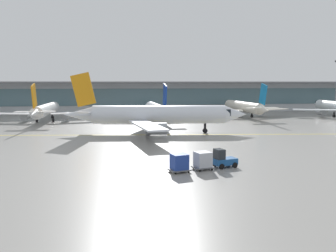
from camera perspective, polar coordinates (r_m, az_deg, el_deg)
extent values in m
plane|color=gray|center=(33.75, -3.95, -9.08)|extent=(400.00, 400.00, 0.00)
cube|color=yellow|center=(63.27, -1.21, -1.42)|extent=(109.26, 13.49, 0.01)
cube|color=#B2B7BC|center=(111.54, -7.15, 4.55)|extent=(189.74, 8.00, 9.00)
cube|color=slate|center=(107.45, -7.10, 4.69)|extent=(182.15, 0.16, 5.04)
cube|color=slate|center=(109.94, -7.17, 7.01)|extent=(197.33, 11.00, 0.60)
cylinder|color=white|center=(89.47, -19.17, 2.52)|extent=(3.05, 19.94, 2.76)
cone|color=white|center=(100.84, -17.85, 3.05)|extent=(2.67, 3.35, 2.63)
cube|color=black|center=(98.65, -18.09, 3.16)|extent=(2.19, 2.52, 0.97)
cone|color=white|center=(77.63, -20.95, 1.80)|extent=(2.41, 4.46, 2.35)
cube|color=white|center=(89.65, -23.79, 1.83)|extent=(11.65, 5.79, 0.23)
cylinder|color=#999EA3|center=(90.28, -22.16, 1.46)|extent=(1.75, 2.95, 1.71)
cube|color=white|center=(86.77, -14.78, 2.05)|extent=(11.67, 5.50, 0.23)
cylinder|color=#999EA3|center=(88.35, -16.13, 1.59)|extent=(1.75, 2.95, 1.71)
cube|color=orange|center=(78.26, -20.92, 4.59)|extent=(0.35, 3.73, 5.21)
cube|color=white|center=(79.25, -22.19, 2.15)|extent=(4.09, 2.01, 0.20)
cube|color=white|center=(78.33, -19.31, 2.22)|extent=(4.09, 2.01, 0.20)
cylinder|color=black|center=(96.45, -18.29, 1.60)|extent=(0.36, 0.36, 1.46)
cylinder|color=black|center=(96.48, -18.28, 1.39)|extent=(0.46, 0.74, 0.73)
cylinder|color=black|center=(88.46, -20.51, 1.04)|extent=(0.36, 0.36, 1.46)
cylinder|color=black|center=(88.50, -20.49, 0.81)|extent=(0.46, 0.74, 0.73)
cylinder|color=black|center=(87.70, -18.12, 1.09)|extent=(0.36, 0.36, 1.46)
cylinder|color=black|center=(87.73, -18.11, 0.85)|extent=(0.46, 0.74, 0.73)
cylinder|color=silver|center=(86.07, -1.90, 2.75)|extent=(3.73, 20.02, 2.76)
cone|color=silver|center=(97.52, -3.00, 3.26)|extent=(2.78, 3.44, 2.63)
cube|color=black|center=(95.31, -2.81, 3.38)|extent=(2.27, 2.59, 0.97)
cone|color=silver|center=(74.13, -0.38, 2.05)|extent=(2.56, 4.53, 2.35)
cube|color=silver|center=(83.67, -6.50, 2.06)|extent=(11.68, 5.14, 0.23)
cylinder|color=#999EA3|center=(85.16, -5.04, 1.64)|extent=(1.85, 3.01, 1.71)
cube|color=silver|center=(85.97, 2.94, 2.23)|extent=(11.61, 6.14, 0.23)
cylinder|color=#999EA3|center=(86.70, 1.28, 1.77)|extent=(1.85, 3.01, 1.71)
cube|color=navy|center=(74.76, -0.51, 4.96)|extent=(0.47, 3.74, 5.21)
cube|color=silver|center=(74.93, -2.08, 2.41)|extent=(4.16, 2.15, 0.20)
cube|color=silver|center=(75.68, 0.96, 2.46)|extent=(4.16, 2.15, 0.20)
cylinder|color=black|center=(93.11, -2.58, 1.77)|extent=(0.36, 0.36, 1.46)
cylinder|color=black|center=(93.14, -2.58, 1.55)|extent=(0.48, 0.75, 0.73)
cylinder|color=black|center=(84.37, -2.97, 1.21)|extent=(0.36, 0.36, 1.46)
cylinder|color=black|center=(84.41, -2.97, 0.97)|extent=(0.48, 0.75, 0.73)
cylinder|color=black|center=(84.99, -0.47, 1.26)|extent=(0.36, 0.36, 1.46)
cylinder|color=black|center=(85.02, -0.47, 1.02)|extent=(0.48, 0.75, 0.73)
cylinder|color=silver|center=(97.37, 12.08, 3.10)|extent=(4.02, 20.04, 2.76)
cone|color=silver|center=(108.05, 9.58, 3.54)|extent=(2.83, 3.48, 2.63)
cube|color=black|center=(105.98, 10.02, 3.65)|extent=(2.31, 2.62, 0.97)
cone|color=silver|center=(86.44, 15.37, 2.52)|extent=(2.62, 4.56, 2.35)
cube|color=silver|center=(93.25, 8.50, 2.54)|extent=(11.68, 4.99, 0.23)
cylinder|color=#999EA3|center=(95.26, 9.52, 2.15)|extent=(1.89, 3.03, 1.71)
cube|color=silver|center=(99.08, 16.20, 2.60)|extent=(11.60, 6.28, 0.23)
cylinder|color=#999EA3|center=(99.17, 14.69, 2.21)|extent=(1.89, 3.03, 1.71)
cube|color=#1472B2|center=(87.02, 15.18, 5.02)|extent=(0.53, 3.74, 5.21)
cube|color=silver|center=(86.58, 13.81, 2.85)|extent=(4.18, 2.20, 0.20)
cube|color=silver|center=(88.42, 16.19, 2.86)|extent=(4.18, 2.20, 0.20)
cylinder|color=black|center=(103.91, 10.49, 2.22)|extent=(0.36, 0.36, 1.46)
cylinder|color=black|center=(103.94, 10.49, 2.01)|extent=(0.49, 0.76, 0.73)
cylinder|color=black|center=(95.30, 11.42, 1.76)|extent=(0.36, 0.36, 1.46)
cylinder|color=black|center=(95.34, 11.42, 1.54)|extent=(0.49, 0.76, 0.73)
cylinder|color=black|center=(96.85, 13.45, 1.79)|extent=(0.36, 0.36, 1.46)
cylinder|color=black|center=(96.88, 13.45, 1.57)|extent=(0.49, 0.76, 0.73)
cone|color=white|center=(116.72, 23.02, 3.34)|extent=(2.87, 3.51, 2.63)
cube|color=black|center=(114.74, 23.53, 3.43)|extent=(2.34, 2.65, 0.97)
cube|color=white|center=(101.80, 22.81, 2.44)|extent=(11.58, 6.41, 0.23)
cylinder|color=#999EA3|center=(103.97, 23.61, 2.06)|extent=(1.93, 3.05, 1.71)
cylinder|color=black|center=(112.75, 24.03, 2.09)|extent=(0.36, 0.36, 1.46)
cylinder|color=black|center=(112.78, 24.02, 1.91)|extent=(0.50, 0.76, 0.73)
cylinder|color=black|center=(104.35, 25.33, 1.67)|extent=(0.36, 0.36, 1.46)
cylinder|color=black|center=(104.38, 25.32, 1.47)|extent=(0.50, 0.76, 0.73)
cylinder|color=silver|center=(64.82, -1.44, 1.88)|extent=(24.60, 6.27, 3.38)
cone|color=silver|center=(66.38, 10.93, 1.88)|extent=(4.42, 3.68, 3.21)
cube|color=black|center=(65.82, 8.63, 2.25)|extent=(3.34, 2.98, 1.18)
cone|color=silver|center=(66.49, -14.39, 1.79)|extent=(5.72, 3.50, 2.88)
cube|color=silver|center=(73.56, -3.00, 1.77)|extent=(8.36, 14.08, 0.28)
cylinder|color=#999EA3|center=(70.85, -1.85, 0.80)|extent=(3.81, 2.50, 2.09)
cube|color=silver|center=(56.34, -3.45, 0.12)|extent=(5.37, 14.26, 0.28)
cylinder|color=#999EA3|center=(59.20, -1.91, -0.45)|extent=(3.81, 2.50, 2.09)
cube|color=orange|center=(66.01, -13.59, 5.76)|extent=(4.57, 0.90, 6.37)
cube|color=silver|center=(68.56, -12.73, 2.42)|extent=(2.97, 5.23, 0.24)
cube|color=silver|center=(63.71, -13.60, 2.05)|extent=(2.97, 5.23, 0.24)
cylinder|color=black|center=(65.68, 6.03, -0.36)|extent=(0.44, 0.44, 1.79)
cylinder|color=black|center=(65.74, 6.02, -0.75)|extent=(0.95, 0.65, 0.90)
cylinder|color=black|center=(67.41, -3.13, -0.14)|extent=(0.44, 0.44, 1.79)
cylinder|color=black|center=(67.46, -3.13, -0.52)|extent=(0.95, 0.65, 0.90)
cylinder|color=black|center=(62.87, -3.24, -0.67)|extent=(0.44, 0.44, 1.79)
cylinder|color=black|center=(62.93, -3.24, -1.07)|extent=(0.95, 0.65, 0.90)
cube|color=#194C8C|center=(39.80, 9.22, -5.68)|extent=(2.87, 2.03, 0.70)
cube|color=#1E2328|center=(39.21, 8.32, -4.51)|extent=(1.19, 1.43, 1.10)
cylinder|color=black|center=(40.90, 9.69, -5.85)|extent=(0.64, 0.37, 0.60)
cylinder|color=black|center=(39.77, 10.79, -6.24)|extent=(0.64, 0.37, 0.60)
cylinder|color=black|center=(40.01, 7.63, -6.10)|extent=(0.64, 0.37, 0.60)
cylinder|color=black|center=(38.85, 8.71, -6.51)|extent=(0.64, 0.37, 0.60)
cube|color=#595B60|center=(38.47, 5.66, -6.64)|extent=(2.44, 2.09, 0.12)
cube|color=#B2B7C1|center=(38.27, 5.67, -5.39)|extent=(1.94, 1.87, 1.60)
cylinder|color=black|center=(39.46, 6.11, -6.55)|extent=(0.24, 0.15, 0.22)
cylinder|color=black|center=(38.28, 7.15, -6.99)|extent=(0.24, 0.15, 0.22)
cylinder|color=black|center=(38.76, 4.17, -6.77)|extent=(0.24, 0.15, 0.22)
cylinder|color=black|center=(37.56, 5.17, -7.24)|extent=(0.24, 0.15, 0.22)
cube|color=#595B60|center=(37.21, 1.84, -7.08)|extent=(2.44, 2.09, 0.12)
cube|color=navy|center=(37.01, 1.85, -5.79)|extent=(1.94, 1.87, 1.60)
cylinder|color=black|center=(38.18, 2.41, -6.97)|extent=(0.24, 0.15, 0.22)
cylinder|color=black|center=(36.97, 3.37, -7.45)|extent=(0.24, 0.15, 0.22)
cylinder|color=black|center=(37.57, 0.34, -7.20)|extent=(0.24, 0.15, 0.22)
cylinder|color=black|center=(36.33, 1.24, -7.70)|extent=(0.24, 0.15, 0.22)
cylinder|color=gray|center=(122.43, 25.64, 5.67)|extent=(0.36, 0.36, 15.59)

